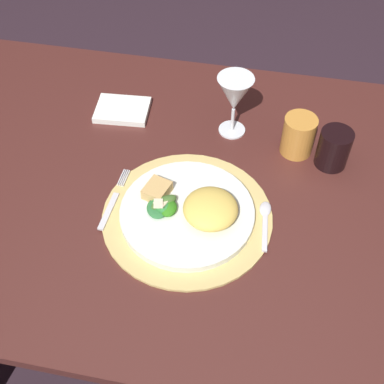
{
  "coord_description": "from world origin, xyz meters",
  "views": [
    {
      "loc": [
        0.15,
        -0.7,
        1.56
      ],
      "look_at": [
        0.02,
        -0.03,
        0.76
      ],
      "focal_mm": 47.75,
      "sensor_mm": 36.0,
      "label": 1
    }
  ],
  "objects_px": {
    "spoon": "(265,218)",
    "dark_tumbler": "(334,148)",
    "dining_table": "(188,221)",
    "fork": "(113,202)",
    "wine_glass": "(235,95)",
    "napkin": "(122,110)",
    "dinner_plate": "(187,213)",
    "amber_tumbler": "(298,135)"
  },
  "relations": [
    {
      "from": "spoon",
      "to": "dark_tumbler",
      "type": "distance_m",
      "value": 0.23
    },
    {
      "from": "dining_table",
      "to": "fork",
      "type": "relative_size",
      "value": 7.79
    },
    {
      "from": "spoon",
      "to": "wine_glass",
      "type": "distance_m",
      "value": 0.28
    },
    {
      "from": "dining_table",
      "to": "dark_tumbler",
      "type": "height_order",
      "value": "dark_tumbler"
    },
    {
      "from": "spoon",
      "to": "napkin",
      "type": "bearing_deg",
      "value": 144.87
    },
    {
      "from": "dinner_plate",
      "to": "wine_glass",
      "type": "xyz_separation_m",
      "value": [
        0.05,
        0.27,
        0.09
      ]
    },
    {
      "from": "napkin",
      "to": "wine_glass",
      "type": "distance_m",
      "value": 0.29
    },
    {
      "from": "wine_glass",
      "to": "dark_tumbler",
      "type": "xyz_separation_m",
      "value": [
        0.23,
        -0.06,
        -0.06
      ]
    },
    {
      "from": "dinner_plate",
      "to": "dark_tumbler",
      "type": "distance_m",
      "value": 0.35
    },
    {
      "from": "wine_glass",
      "to": "amber_tumbler",
      "type": "distance_m",
      "value": 0.16
    },
    {
      "from": "dark_tumbler",
      "to": "spoon",
      "type": "bearing_deg",
      "value": -123.62
    },
    {
      "from": "dining_table",
      "to": "dark_tumbler",
      "type": "relative_size",
      "value": 14.43
    },
    {
      "from": "dinner_plate",
      "to": "napkin",
      "type": "distance_m",
      "value": 0.36
    },
    {
      "from": "spoon",
      "to": "dark_tumbler",
      "type": "relative_size",
      "value": 1.39
    },
    {
      "from": "dining_table",
      "to": "napkin",
      "type": "distance_m",
      "value": 0.31
    },
    {
      "from": "spoon",
      "to": "wine_glass",
      "type": "xyz_separation_m",
      "value": [
        -0.1,
        0.25,
        0.1
      ]
    },
    {
      "from": "dinner_plate",
      "to": "amber_tumbler",
      "type": "xyz_separation_m",
      "value": [
        0.2,
        0.23,
        0.03
      ]
    },
    {
      "from": "napkin",
      "to": "amber_tumbler",
      "type": "bearing_deg",
      "value": -6.81
    },
    {
      "from": "dinner_plate",
      "to": "fork",
      "type": "distance_m",
      "value": 0.16
    },
    {
      "from": "fork",
      "to": "dark_tumbler",
      "type": "distance_m",
      "value": 0.48
    },
    {
      "from": "dining_table",
      "to": "dinner_plate",
      "type": "bearing_deg",
      "value": -79.79
    },
    {
      "from": "spoon",
      "to": "dark_tumbler",
      "type": "xyz_separation_m",
      "value": [
        0.12,
        0.19,
        0.04
      ]
    },
    {
      "from": "dining_table",
      "to": "dinner_plate",
      "type": "relative_size",
      "value": 4.73
    },
    {
      "from": "dinner_plate",
      "to": "wine_glass",
      "type": "relative_size",
      "value": 1.8
    },
    {
      "from": "dining_table",
      "to": "spoon",
      "type": "height_order",
      "value": "spoon"
    },
    {
      "from": "napkin",
      "to": "dark_tumbler",
      "type": "relative_size",
      "value": 1.43
    },
    {
      "from": "fork",
      "to": "spoon",
      "type": "distance_m",
      "value": 0.31
    },
    {
      "from": "dining_table",
      "to": "dinner_plate",
      "type": "xyz_separation_m",
      "value": [
        0.02,
        -0.08,
        0.14
      ]
    },
    {
      "from": "amber_tumbler",
      "to": "dark_tumbler",
      "type": "bearing_deg",
      "value": -17.58
    },
    {
      "from": "dinner_plate",
      "to": "amber_tumbler",
      "type": "relative_size",
      "value": 2.94
    },
    {
      "from": "dinner_plate",
      "to": "spoon",
      "type": "xyz_separation_m",
      "value": [
        0.15,
        0.02,
        -0.01
      ]
    },
    {
      "from": "dining_table",
      "to": "amber_tumbler",
      "type": "distance_m",
      "value": 0.32
    },
    {
      "from": "fork",
      "to": "dark_tumbler",
      "type": "relative_size",
      "value": 1.85
    },
    {
      "from": "dinner_plate",
      "to": "dark_tumbler",
      "type": "xyz_separation_m",
      "value": [
        0.28,
        0.21,
        0.03
      ]
    },
    {
      "from": "dining_table",
      "to": "dinner_plate",
      "type": "distance_m",
      "value": 0.17
    },
    {
      "from": "dinner_plate",
      "to": "dining_table",
      "type": "bearing_deg",
      "value": 100.21
    },
    {
      "from": "amber_tumbler",
      "to": "spoon",
      "type": "bearing_deg",
      "value": -102.6
    },
    {
      "from": "dining_table",
      "to": "napkin",
      "type": "xyz_separation_m",
      "value": [
        -0.2,
        0.2,
        0.14
      ]
    },
    {
      "from": "fork",
      "to": "wine_glass",
      "type": "height_order",
      "value": "wine_glass"
    },
    {
      "from": "dinner_plate",
      "to": "amber_tumbler",
      "type": "bearing_deg",
      "value": 49.17
    },
    {
      "from": "amber_tumbler",
      "to": "dining_table",
      "type": "bearing_deg",
      "value": -145.51
    },
    {
      "from": "dinner_plate",
      "to": "wine_glass",
      "type": "bearing_deg",
      "value": 79.17
    }
  ]
}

